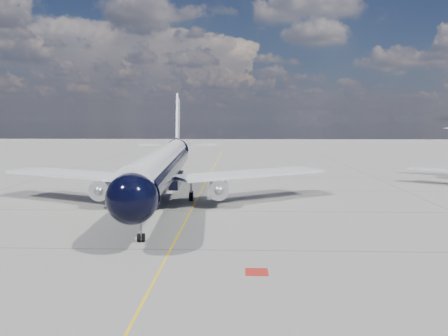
{
  "coord_description": "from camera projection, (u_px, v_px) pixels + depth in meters",
  "views": [
    {
      "loc": [
        5.53,
        -39.3,
        10.56
      ],
      "look_at": [
        3.54,
        18.92,
        4.0
      ],
      "focal_mm": 35.0,
      "sensor_mm": 36.0,
      "label": 1
    }
  ],
  "objects": [
    {
      "name": "ground",
      "position": [
        204.0,
        185.0,
        70.19
      ],
      "size": [
        320.0,
        320.0,
        0.0
      ],
      "primitive_type": "plane",
      "color": "gray",
      "rests_on": "ground"
    },
    {
      "name": "taxiway_centerline",
      "position": [
        202.0,
        190.0,
        65.22
      ],
      "size": [
        0.16,
        160.0,
        0.01
      ],
      "primitive_type": "cube",
      "color": "yellow",
      "rests_on": "ground"
    },
    {
      "name": "red_marking",
      "position": [
        257.0,
        272.0,
        30.23
      ],
      "size": [
        1.6,
        1.6,
        0.01
      ],
      "primitive_type": "cube",
      "color": "maroon",
      "rests_on": "ground"
    },
    {
      "name": "main_airliner",
      "position": [
        164.0,
        165.0,
        56.03
      ],
      "size": [
        42.8,
        52.18,
        15.07
      ],
      "rotation": [
        0.0,
        0.0,
        0.06
      ],
      "color": "black",
      "rests_on": "ground"
    }
  ]
}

